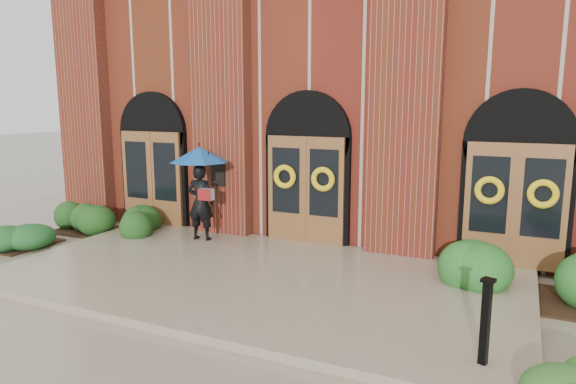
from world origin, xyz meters
The scene contains 8 objects.
ground centered at (0.00, 0.00, 0.00)m, with size 90.00×90.00×0.00m, color gray.
landing centered at (0.00, 0.15, 0.07)m, with size 10.00×5.30×0.15m, color gray.
church_building centered at (0.00, 8.78, 3.50)m, with size 16.20×12.53×7.00m.
man_with_umbrella centered at (-2.35, 1.84, 1.72)m, with size 1.57×1.57×2.25m.
metal_post centered at (4.30, -1.67, 0.75)m, with size 0.19×0.19×1.13m.
hedge_wall_left centered at (-5.20, 1.74, 0.37)m, with size 2.86×1.14×0.73m, color #1C4316.
hedge_wall_right centered at (5.20, 1.40, 0.44)m, with size 3.44×1.38×0.88m, color #245F21.
hedge_front_left centered at (-6.53, 0.00, 0.27)m, with size 1.54×1.32×0.54m, color #1B5020.
Camera 1 is at (4.57, -8.21, 3.45)m, focal length 32.00 mm.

